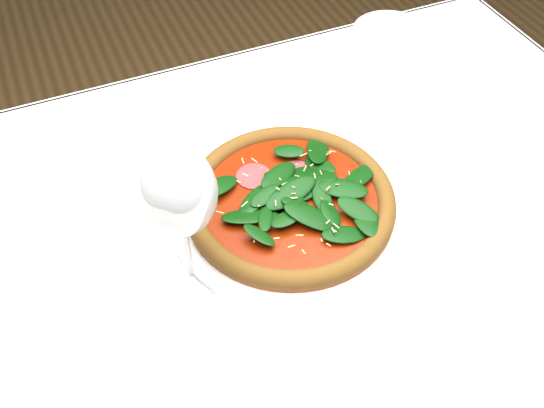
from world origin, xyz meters
name	(u,v)px	position (x,y,z in m)	size (l,w,h in m)	color
dining_table	(295,251)	(0.00, 0.00, 0.65)	(1.21, 0.81, 0.75)	white
plate	(290,207)	(-0.01, 0.00, 0.76)	(0.35, 0.35, 0.01)	white
pizza	(290,198)	(-0.01, 0.00, 0.78)	(0.33, 0.33, 0.04)	#9A5525
wine_glass	(178,195)	(-0.18, -0.05, 0.91)	(0.09, 0.09, 0.22)	silver
saucer_far	(390,32)	(0.36, 0.34, 0.76)	(0.15, 0.15, 0.01)	white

